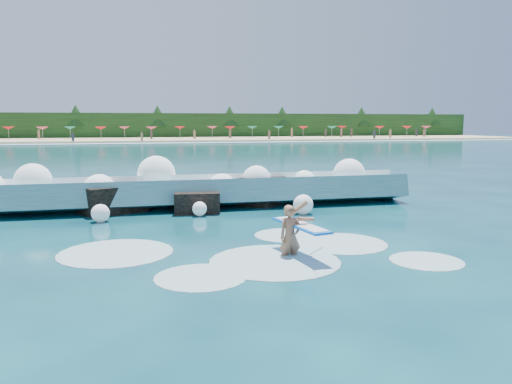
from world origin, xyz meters
TOP-DOWN VIEW (x-y plane):
  - ground at (0.00, 0.00)m, footprint 200.00×200.00m
  - beach at (0.00, 78.00)m, footprint 140.00×20.00m
  - wet_band at (0.00, 67.00)m, footprint 140.00×5.00m
  - treeline at (0.00, 88.00)m, footprint 140.00×4.00m
  - breaking_wave at (-0.10, 7.11)m, footprint 17.63×2.76m
  - rock_cluster at (-0.18, 6.49)m, footprint 8.12×3.03m
  - surfer_with_board at (1.67, -0.98)m, footprint 1.02×2.79m
  - wave_spray at (-0.41, 7.08)m, footprint 14.98×4.37m
  - surf_foam at (0.69, -0.45)m, footprint 9.46×5.28m
  - beach_umbrellas at (-0.39, 80.26)m, footprint 112.11×6.65m
  - beachgoers at (-1.41, 74.64)m, footprint 107.86×13.72m

SIDE VIEW (x-z plane):
  - ground at x=0.00m, z-range 0.00..0.00m
  - surf_foam at x=0.69m, z-range -0.08..0.08m
  - wet_band at x=0.00m, z-range 0.00..0.08m
  - beach at x=0.00m, z-range 0.00..0.40m
  - rock_cluster at x=-0.18m, z-range -0.23..1.01m
  - breaking_wave at x=-0.10m, z-range -0.23..1.29m
  - surfer_with_board at x=1.67m, z-range -0.20..1.35m
  - wave_spray at x=-0.41m, z-range -0.01..1.94m
  - beachgoers at x=-1.41m, z-range 0.11..2.04m
  - beach_umbrellas at x=-0.39m, z-range 2.00..2.50m
  - treeline at x=0.00m, z-range 0.00..5.00m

